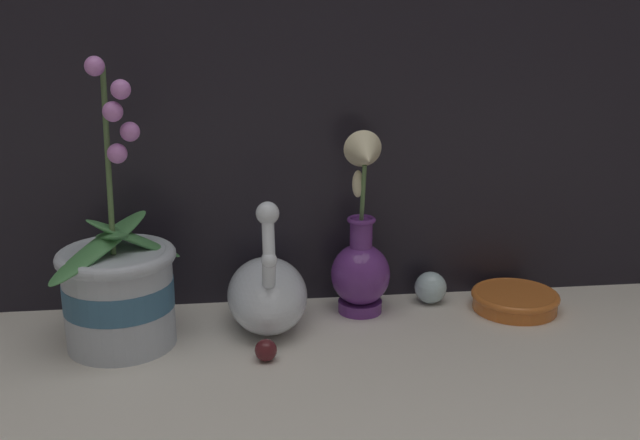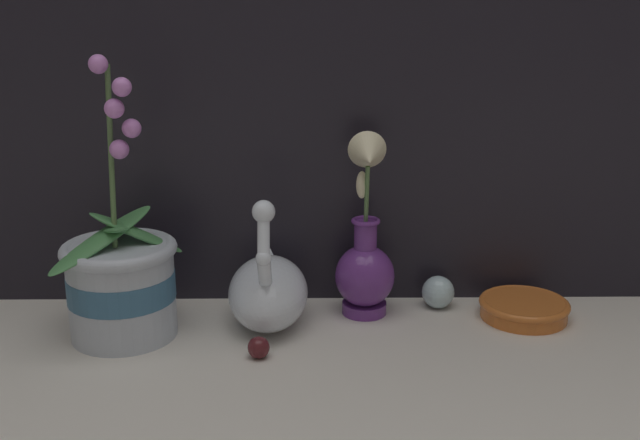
# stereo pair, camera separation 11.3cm
# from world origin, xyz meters

# --- Properties ---
(ground_plane) EXTENTS (2.80, 2.80, 0.00)m
(ground_plane) POSITION_xyz_m (0.00, 0.00, 0.00)
(ground_plane) COLOR beige
(orchid_potted_plant) EXTENTS (0.19, 0.21, 0.43)m
(orchid_potted_plant) POSITION_xyz_m (-0.32, 0.10, 0.09)
(orchid_potted_plant) COLOR #B2BCCC
(orchid_potted_plant) RESTS_ON ground_plane
(swan_figurine) EXTENTS (0.13, 0.21, 0.22)m
(swan_figurine) POSITION_xyz_m (-0.10, 0.14, 0.06)
(swan_figurine) COLOR silver
(swan_figurine) RESTS_ON ground_plane
(blue_vase) EXTENTS (0.10, 0.11, 0.31)m
(blue_vase) POSITION_xyz_m (0.06, 0.18, 0.10)
(blue_vase) COLOR #602D7F
(blue_vase) RESTS_ON ground_plane
(glass_sphere) EXTENTS (0.05, 0.05, 0.05)m
(glass_sphere) POSITION_xyz_m (0.18, 0.20, 0.03)
(glass_sphere) COLOR silver
(glass_sphere) RESTS_ON ground_plane
(amber_dish) EXTENTS (0.15, 0.15, 0.03)m
(amber_dish) POSITION_xyz_m (0.32, 0.16, 0.02)
(amber_dish) COLOR #C66628
(amber_dish) RESTS_ON ground_plane
(glass_bauble) EXTENTS (0.03, 0.03, 0.03)m
(glass_bauble) POSITION_xyz_m (-0.11, 0.02, 0.02)
(glass_bauble) COLOR #4C191E
(glass_bauble) RESTS_ON ground_plane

